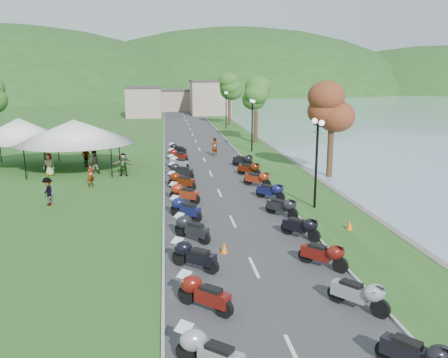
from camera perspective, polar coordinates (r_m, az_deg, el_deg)
name	(u,v)px	position (r m, az deg, el deg)	size (l,w,h in m)	color
road	(199,149)	(47.90, -2.97, 3.58)	(7.00, 120.00, 0.02)	#39393C
hills_backdrop	(173,91)	(207.36, -6.20, 10.44)	(360.00, 120.00, 76.00)	#285621
far_building	(172,100)	(92.34, -6.27, 9.41)	(18.00, 16.00, 5.00)	gray
moto_row_left	(188,209)	(24.90, -4.41, -3.65)	(2.60, 42.07, 1.10)	#331411
moto_row_right	(291,216)	(23.88, 8.05, -4.45)	(2.60, 33.33, 1.10)	#331411
vendor_tent_main	(75,145)	(38.98, -17.44, 3.90)	(6.10, 6.10, 4.00)	silver
vendor_tent_side	(20,143)	(41.90, -23.30, 4.03)	(4.81, 4.81, 4.00)	silver
tree_lakeside	(331,125)	(35.47, 12.80, 6.38)	(2.77, 2.77, 7.70)	#387126
pedestrian_a	(91,187)	(33.23, -15.66, -0.93)	(0.57, 0.42, 1.57)	slate
pedestrian_b	(95,173)	(37.63, -15.29, 0.65)	(0.89, 0.49, 1.83)	slate
pedestrian_c	(49,205)	(29.43, -20.32, -2.97)	(1.07, 0.44, 1.65)	slate
traffic_cone_near	(224,248)	(20.34, 0.02, -8.28)	(0.32, 0.32, 0.50)	#F2590C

